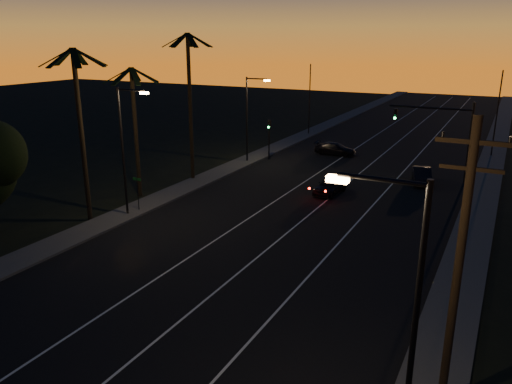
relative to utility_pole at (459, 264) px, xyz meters
The scene contains 21 objects.
road 23.72m from the utility_pole, 120.11° to the left, with size 20.00×170.00×0.01m, color black.
sidewalk_left 30.78m from the utility_pole, 138.74° to the left, with size 2.40×170.00×0.16m, color #3A3937.
sidewalk_right 20.68m from the utility_pole, 91.15° to the left, with size 2.40×170.00×0.16m, color #3A3937.
lane_stripe_left 25.32m from the utility_pole, 126.13° to the left, with size 0.12×160.00×0.01m, color silver.
lane_stripe_mid 23.48m from the utility_pole, 119.03° to the left, with size 0.12×160.00×0.01m, color silver.
lane_stripe_right 22.04m from the utility_pole, 110.81° to the left, with size 0.12×160.00×0.01m, color silver.
palm_near 25.55m from the utility_pole, 161.71° to the left, with size 4.25×4.16×11.53m.
palm_mid 28.49m from the utility_pole, 150.55° to the left, with size 4.25×4.16×10.03m.
palm_far 31.17m from the utility_pole, 139.96° to the left, with size 4.25×4.16×12.53m.
streetlight_left_near 24.44m from the utility_pole, 155.85° to the left, with size 2.55×0.26×9.00m.
streetlight_left_far 35.79m from the utility_pole, 128.52° to the left, with size 2.55×0.26×8.50m.
streetlight_right_near 4.10m from the utility_pole, 102.67° to the right, with size 2.55×0.26×9.00m.
street_sign 25.22m from the utility_pole, 153.85° to the left, with size 0.70×0.06×2.60m.
utility_pole is the anchor object (origin of this frame).
signal_mast 30.33m from the utility_pole, 98.47° to the left, with size 7.10×0.41×7.00m.
signal_post 36.74m from the utility_pole, 125.13° to the left, with size 0.28×0.37×4.20m.
far_pole_left 50.36m from the utility_pole, 116.67° to the left, with size 0.14×0.14×9.00m, color black.
far_pole_right 42.01m from the utility_pole, 90.82° to the left, with size 0.14×0.14×9.00m, color black.
lead_car 24.92m from the utility_pole, 118.03° to the left, with size 2.01×4.63×1.37m.
right_car 28.97m from the utility_pole, 100.93° to the left, with size 2.37×4.34×1.36m.
cross_car 38.89m from the utility_pole, 113.99° to the left, with size 4.47×1.85×1.29m.
Camera 1 is at (12.47, -5.58, 12.08)m, focal length 35.00 mm.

